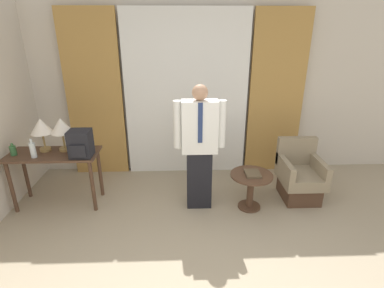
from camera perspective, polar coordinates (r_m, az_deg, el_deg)
The scene contains 14 objects.
wall_back at distance 4.87m, azimuth -1.12°, elevation 10.15°, with size 10.00×0.06×2.70m.
curtain_sheer_center at distance 4.75m, azimuth -1.09°, elevation 9.13°, with size 1.91×0.06×2.58m.
curtain_drape_left at distance 4.94m, azimuth -18.06°, elevation 8.55°, with size 0.86×0.06×2.58m.
curtain_drape_right at distance 4.98m, azimuth 15.74°, elevation 8.92°, with size 0.86×0.06×2.58m.
desk at distance 4.38m, azimuth -24.72°, elevation -3.11°, with size 1.16×0.51×0.76m.
table_lamp_left at distance 4.36m, azimuth -26.78°, elevation 2.90°, with size 0.28×0.28×0.45m.
table_lamp_right at distance 4.26m, azimuth -23.64°, elevation 3.01°, with size 0.28×0.28×0.45m.
bottle_near_edge at distance 4.49m, azimuth -30.93°, elevation -1.04°, with size 0.08×0.08×0.16m.
bottle_by_lamp at distance 4.27m, azimuth -28.05°, elevation -0.99°, with size 0.07×0.07×0.25m.
backpack at distance 4.03m, azimuth -20.47°, elevation 0.05°, with size 0.27×0.27×0.35m.
person at distance 3.82m, azimuth 1.44°, elevation -0.10°, with size 0.65×0.22×1.68m.
armchair at distance 4.55m, azimuth 19.77°, elevation -5.96°, with size 0.56×0.64×0.83m.
side_table at distance 4.10m, azimuth 11.13°, elevation -7.68°, with size 0.56×0.56×0.50m.
book at distance 4.01m, azimuth 11.47°, elevation -5.53°, with size 0.19×0.24×0.03m.
Camera 1 is at (-0.08, -1.73, 2.33)m, focal length 28.00 mm.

